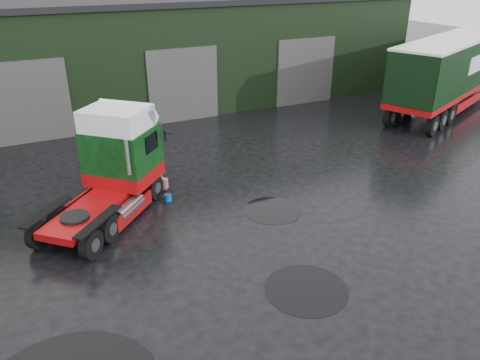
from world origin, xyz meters
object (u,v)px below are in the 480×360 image
hero_tractor (97,173)px  tree_back_b (206,17)px  wash_bucket (168,198)px  warehouse (150,47)px  tree_back_a (4,13)px  lorry_right (452,74)px

hero_tractor → tree_back_b: bearing=104.2°
wash_bucket → warehouse: bearing=75.1°
tree_back_b → wash_bucket: bearing=-115.6°
tree_back_a → tree_back_b: tree_back_a is taller
hero_tractor → tree_back_b: 29.40m
warehouse → wash_bucket: bearing=-104.9°
lorry_right → wash_bucket: lorry_right is taller
warehouse → hero_tractor: size_ratio=5.49×
warehouse → lorry_right: 18.63m
warehouse → hero_tractor: bearing=-112.8°
tree_back_a → tree_back_b: (16.00, 0.00, -1.00)m
wash_bucket → tree_back_b: bearing=64.4°
tree_back_b → hero_tractor: bearing=-119.6°
hero_tractor → tree_back_a: 25.71m
hero_tractor → tree_back_b: (14.50, 25.50, 1.92)m
tree_back_a → warehouse: bearing=-51.3°
lorry_right → tree_back_a: 31.25m
tree_back_a → hero_tractor: bearing=-86.6°
wash_bucket → hero_tractor: bearing=-170.3°
lorry_right → wash_bucket: size_ratio=59.17×
lorry_right → wash_bucket: bearing=-100.5°
hero_tractor → tree_back_b: tree_back_b is taller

